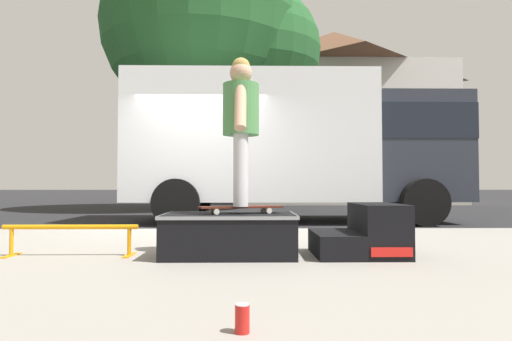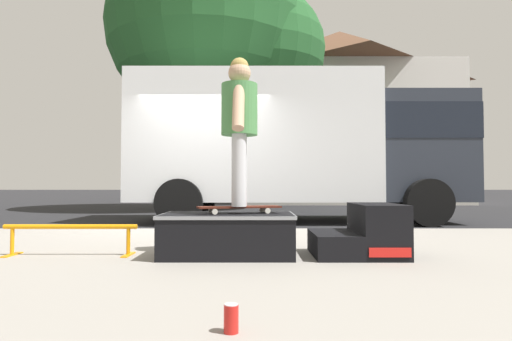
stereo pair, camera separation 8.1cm
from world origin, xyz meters
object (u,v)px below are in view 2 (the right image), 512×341
(skate_box, at_px, (228,233))
(soda_can, at_px, (231,318))
(skater_kid, at_px, (239,118))
(street_tree_main, at_px, (218,33))
(grind_rail, at_px, (70,233))
(box_truck, at_px, (298,143))
(kicker_ramp, at_px, (364,234))
(skateboard, at_px, (239,207))

(skate_box, relative_size, soda_can, 9.67)
(skate_box, distance_m, soda_can, 2.07)
(skater_kid, height_order, street_tree_main, street_tree_main)
(grind_rail, height_order, box_truck, box_truck)
(skate_box, distance_m, skater_kid, 1.08)
(kicker_ramp, relative_size, soda_can, 6.43)
(grind_rail, height_order, skater_kid, skater_kid)
(skater_kid, bearing_deg, grind_rail, -179.32)
(kicker_ramp, xyz_separation_m, street_tree_main, (-2.21, 9.41, 5.35))
(skate_box, relative_size, skateboard, 1.51)
(skate_box, height_order, soda_can, skate_box)
(grind_rail, xyz_separation_m, skater_kid, (1.58, 0.02, 1.08))
(kicker_ramp, distance_m, soda_can, 2.35)
(kicker_ramp, distance_m, grind_rail, 2.74)
(grind_rail, distance_m, soda_can, 2.63)
(grind_rail, relative_size, skateboard, 1.54)
(skateboard, bearing_deg, soda_can, -88.70)
(box_truck, bearing_deg, grind_rail, -117.22)
(grind_rail, distance_m, skater_kid, 1.91)
(kicker_ramp, distance_m, box_truck, 5.35)
(skateboard, distance_m, box_truck, 5.38)
(skate_box, bearing_deg, skater_kid, 14.06)
(kicker_ramp, bearing_deg, street_tree_main, 103.23)
(kicker_ramp, xyz_separation_m, soda_can, (-1.12, -2.06, -0.14))
(skateboard, relative_size, street_tree_main, 0.09)
(kicker_ramp, bearing_deg, skateboard, 178.70)
(box_truck, bearing_deg, skateboard, -101.85)
(skater_kid, bearing_deg, kicker_ramp, -1.30)
(skate_box, relative_size, street_tree_main, 0.14)
(skater_kid, relative_size, street_tree_main, 0.16)
(skate_box, bearing_deg, skateboard, 14.06)
(kicker_ramp, distance_m, skater_kid, 1.59)
(skateboard, bearing_deg, box_truck, 78.15)
(grind_rail, xyz_separation_m, soda_can, (1.62, -2.07, -0.15))
(skateboard, xyz_separation_m, skater_kid, (0.00, 0.00, 0.84))
(skate_box, relative_size, grind_rail, 0.98)
(box_truck, bearing_deg, soda_can, -98.12)
(skate_box, bearing_deg, grind_rail, 179.72)
(skate_box, xyz_separation_m, grind_rail, (-1.47, 0.01, 0.00))
(skater_kid, xyz_separation_m, street_tree_main, (-1.05, 9.38, 4.26))
(skate_box, xyz_separation_m, skateboard, (0.10, 0.03, 0.24))
(kicker_ramp, xyz_separation_m, skateboard, (-1.16, 0.03, 0.25))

